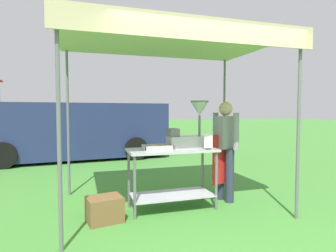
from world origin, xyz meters
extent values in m
plane|color=#478E38|center=(0.00, 6.00, 0.00)|extent=(70.00, 70.00, 0.00)
cylinder|color=slate|center=(-1.75, 0.44, 1.24)|extent=(0.04, 0.04, 2.49)
cylinder|color=slate|center=(1.25, 0.44, 1.24)|extent=(0.04, 0.04, 2.49)
cylinder|color=slate|center=(-1.75, 2.48, 1.24)|extent=(0.04, 0.04, 2.49)
cylinder|color=slate|center=(1.25, 2.48, 1.24)|extent=(0.04, 0.04, 2.49)
cube|color=#CCB78E|center=(-0.25, 1.46, 2.51)|extent=(3.20, 2.24, 0.05)
cube|color=#CCB78E|center=(-0.25, 0.35, 2.38)|extent=(3.20, 0.02, 0.24)
cube|color=#B7B7BC|center=(-0.25, 1.31, 0.88)|extent=(1.31, 0.60, 0.04)
cube|color=#B7B7BC|center=(-0.25, 1.31, 0.21)|extent=(1.21, 0.55, 0.02)
cylinder|color=slate|center=(-0.85, 1.06, 0.43)|extent=(0.04, 0.04, 0.87)
cylinder|color=slate|center=(0.36, 1.06, 0.43)|extent=(0.04, 0.04, 0.87)
cylinder|color=slate|center=(-0.85, 1.56, 0.43)|extent=(0.04, 0.04, 0.87)
cylinder|color=slate|center=(0.36, 1.56, 0.43)|extent=(0.04, 0.04, 0.87)
cube|color=#B7B7BC|center=(-0.48, 1.27, 0.91)|extent=(0.42, 0.27, 0.01)
cube|color=#B7B7BC|center=(-0.48, 1.14, 0.94)|extent=(0.42, 0.01, 0.06)
cube|color=#B7B7BC|center=(-0.48, 1.40, 0.94)|extent=(0.42, 0.01, 0.06)
cube|color=#B7B7BC|center=(-0.68, 1.27, 0.94)|extent=(0.01, 0.27, 0.06)
cube|color=#B7B7BC|center=(-0.28, 1.27, 0.94)|extent=(0.01, 0.27, 0.06)
torus|color=#EAB251|center=(-0.50, 1.21, 0.93)|extent=(0.09, 0.09, 0.03)
torus|color=#EAB251|center=(-0.41, 1.21, 0.93)|extent=(0.11, 0.11, 0.03)
torus|color=#EAB251|center=(-0.57, 1.30, 0.93)|extent=(0.11, 0.11, 0.03)
torus|color=#EAB251|center=(-0.39, 1.31, 0.93)|extent=(0.11, 0.11, 0.03)
torus|color=#EAB251|center=(-0.62, 1.23, 0.93)|extent=(0.10, 0.10, 0.03)
torus|color=#EAB251|center=(-0.51, 1.35, 0.93)|extent=(0.11, 0.11, 0.03)
torus|color=#EAB251|center=(-0.33, 1.22, 0.93)|extent=(0.12, 0.12, 0.03)
torus|color=#EAB251|center=(-0.47, 1.28, 0.93)|extent=(0.12, 0.12, 0.03)
torus|color=#EAB251|center=(-0.52, 1.20, 0.96)|extent=(0.11, 0.11, 0.03)
torus|color=#EAB251|center=(-0.40, 1.19, 0.96)|extent=(0.12, 0.12, 0.03)
torus|color=#EAB251|center=(-0.59, 1.20, 0.96)|extent=(0.12, 0.12, 0.03)
torus|color=#EAB251|center=(-0.33, 1.25, 0.96)|extent=(0.12, 0.12, 0.03)
torus|color=#EAB251|center=(-0.53, 1.25, 0.96)|extent=(0.12, 0.12, 0.03)
cube|color=#B7B7BC|center=(-0.01, 1.35, 0.99)|extent=(0.56, 0.28, 0.18)
cube|color=slate|center=(-0.22, 1.35, 1.14)|extent=(0.14, 0.22, 0.12)
cylinder|color=slate|center=(0.21, 1.35, 1.24)|extent=(0.04, 0.04, 0.31)
cone|color=#B7B7BC|center=(0.21, 1.35, 1.50)|extent=(0.26, 0.26, 0.20)
cylinder|color=slate|center=(0.21, 1.35, 1.61)|extent=(0.27, 0.27, 0.02)
cube|color=black|center=(0.24, 1.10, 0.91)|extent=(0.08, 0.05, 0.02)
cube|color=white|center=(0.24, 1.10, 1.04)|extent=(0.13, 0.03, 0.24)
cylinder|color=#2D3347|center=(0.73, 1.32, 0.43)|extent=(0.14, 0.14, 0.86)
cylinder|color=#2D3347|center=(0.67, 1.51, 0.43)|extent=(0.14, 0.14, 0.86)
cube|color=gray|center=(0.70, 1.42, 1.12)|extent=(0.39, 0.32, 0.52)
cube|color=red|center=(0.58, 1.38, 0.69)|extent=(0.31, 0.12, 0.80)
cylinder|color=gray|center=(0.77, 1.21, 1.15)|extent=(0.11, 0.11, 0.58)
cylinder|color=gray|center=(0.63, 1.63, 1.15)|extent=(0.11, 0.11, 0.58)
sphere|color=#DBB28E|center=(0.70, 1.42, 1.50)|extent=(0.22, 0.22, 0.22)
cube|color=brown|center=(-1.25, 1.11, 0.16)|extent=(0.51, 0.43, 0.33)
cube|color=navy|center=(-1.79, 6.39, 0.89)|extent=(5.72, 2.35, 1.60)
cube|color=#1E2833|center=(0.38, 6.57, 1.29)|extent=(0.23, 1.62, 0.70)
cylinder|color=black|center=(-0.14, 7.46, 0.34)|extent=(0.70, 0.29, 0.68)
cylinder|color=black|center=(0.01, 5.60, 0.34)|extent=(0.70, 0.29, 0.68)
cylinder|color=black|center=(-3.59, 7.18, 0.34)|extent=(0.70, 0.29, 0.68)
cylinder|color=black|center=(-3.44, 5.32, 0.34)|extent=(0.70, 0.29, 0.68)
cylinder|color=slate|center=(-4.00, 7.45, 1.19)|extent=(0.04, 0.04, 2.38)
camera|label=1|loc=(-1.52, -2.60, 1.47)|focal=29.86mm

